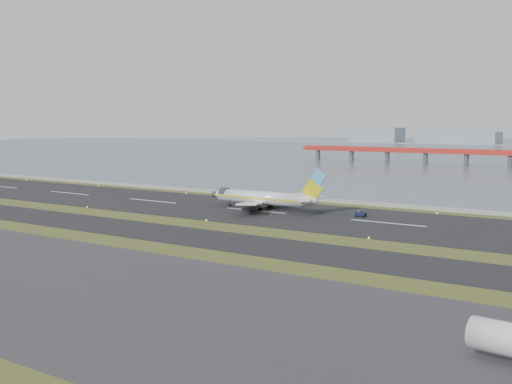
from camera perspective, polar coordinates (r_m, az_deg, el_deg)
ground at (r=159.15m, az=-6.11°, el=-2.93°), size 1000.00×1000.00×0.00m
taxiway_strip at (r=150.32m, az=-9.08°, el=-3.49°), size 1000.00×18.00×0.10m
runway_strip at (r=182.78m, az=-0.02°, el=-1.68°), size 1000.00×45.00×0.10m
seawall at (r=208.01m, az=4.62°, el=-0.60°), size 1000.00×2.50×1.00m
red_pier at (r=379.09m, az=21.71°, el=3.11°), size 260.00×5.00×10.20m
airliner at (r=184.04m, az=0.81°, el=-0.55°), size 38.52×32.89×12.80m
pushback_tug at (r=173.04m, az=9.28°, el=-1.94°), size 2.95×1.93×1.79m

